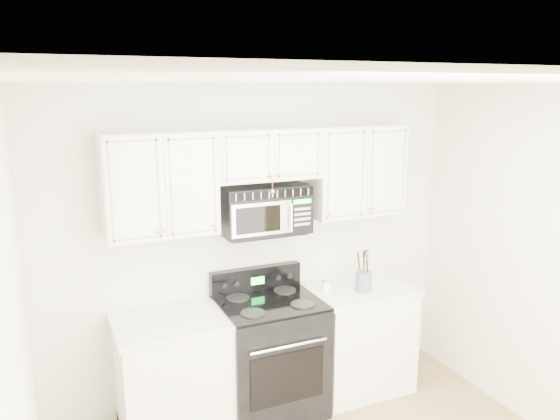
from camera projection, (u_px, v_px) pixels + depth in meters
room at (378, 329)px, 2.94m from camera, size 3.51×3.51×2.61m
base_cabinet_left at (175, 380)px, 4.10m from camera, size 0.86×0.65×0.92m
base_cabinet_right at (357, 340)px, 4.74m from camera, size 0.86×0.65×0.92m
range at (270, 354)px, 4.38m from camera, size 0.78×0.71×1.13m
upper_cabinets at (265, 172)px, 4.22m from camera, size 2.44×0.37×0.75m
microwave at (265, 209)px, 4.27m from camera, size 0.69×0.39×0.38m
utensil_crock at (363, 280)px, 4.51m from camera, size 0.13×0.13×0.35m
shaker_salt at (325, 285)px, 4.52m from camera, size 0.04×0.04×0.10m
shaker_pepper at (328, 286)px, 4.52m from camera, size 0.04×0.04×0.09m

